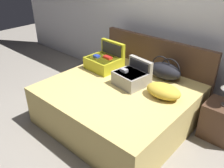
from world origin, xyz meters
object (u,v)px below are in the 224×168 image
Objects in this scene: bed at (118,104)px; hard_case_medium at (132,77)px; pillow_near_headboard at (163,91)px; hard_case_large at (105,61)px; duffel_bag at (165,71)px; nightstand at (220,121)px.

hard_case_medium is (0.09, 0.18, 0.41)m from bed.
pillow_near_headboard is (0.51, 0.00, -0.03)m from hard_case_medium.
bed is 0.77m from hard_case_large.
hard_case_large is 1.02× the size of duffel_bag.
pillow_near_headboard is at bearing 17.34° from bed.
duffel_bag is at bearing 70.55° from hard_case_medium.
bed is 4.15× the size of pillow_near_headboard.
hard_case_large is 0.96m from duffel_bag.
pillow_near_headboard is (1.16, -0.14, -0.04)m from hard_case_large.
duffel_bag is 1.08× the size of pillow_near_headboard.
bed is 0.73m from pillow_near_headboard.
hard_case_large is at bearing -170.34° from nightstand.
duffel_bag is (0.25, 0.47, 0.01)m from hard_case_medium.
hard_case_large is 1.01× the size of nightstand.
bed is 4.11× the size of hard_case_medium.
bed is at bearing -26.78° from hard_case_large.
hard_case_medium is 0.51m from pillow_near_headboard.
duffel_bag reaches higher than nightstand.
hard_case_medium is at bearing -158.65° from nightstand.
hard_case_medium reaches higher than pillow_near_headboard.
duffel_bag is at bearing 118.79° from pillow_near_headboard.
hard_case_medium is (0.66, -0.14, -0.00)m from hard_case_large.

